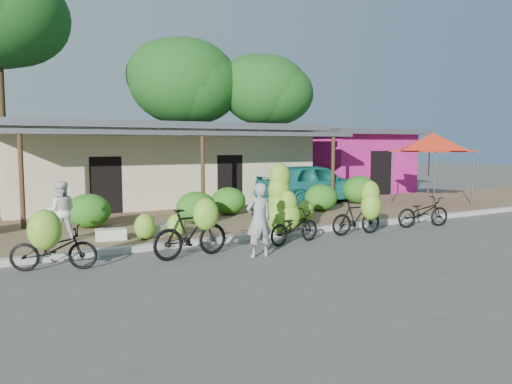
# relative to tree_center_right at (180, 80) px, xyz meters

# --- Properties ---
(ground) EXTENTS (100.00, 100.00, 0.00)m
(ground) POSITION_rel_tree_center_right_xyz_m (-3.31, -16.61, -6.02)
(ground) COLOR #504D4A
(ground) RESTS_ON ground
(sidewalk) EXTENTS (60.00, 6.00, 0.12)m
(sidewalk) POSITION_rel_tree_center_right_xyz_m (-3.31, -11.61, -5.96)
(sidewalk) COLOR brown
(sidewalk) RESTS_ON ground
(curb) EXTENTS (60.00, 0.25, 0.15)m
(curb) POSITION_rel_tree_center_right_xyz_m (-3.31, -14.61, -5.95)
(curb) COLOR #A8A399
(curb) RESTS_ON ground
(shop_main) EXTENTS (13.00, 8.50, 3.35)m
(shop_main) POSITION_rel_tree_center_right_xyz_m (-3.31, -5.68, -4.30)
(shop_main) COLOR #BAB38C
(shop_main) RESTS_ON ground
(shop_pink) EXTENTS (6.00, 6.00, 3.25)m
(shop_pink) POSITION_rel_tree_center_right_xyz_m (7.19, -5.62, -4.35)
(shop_pink) COLOR #DB2187
(shop_pink) RESTS_ON ground
(tree_center_right) EXTENTS (5.95, 5.89, 8.27)m
(tree_center_right) POSITION_rel_tree_center_right_xyz_m (0.00, 0.00, 0.00)
(tree_center_right) COLOR #47311C
(tree_center_right) RESTS_ON ground
(tree_near_right) EXTENTS (4.96, 4.82, 7.42)m
(tree_near_right) POSITION_rel_tree_center_right_xyz_m (4.00, -2.00, -0.44)
(tree_near_right) COLOR #47311C
(tree_near_right) RESTS_ON ground
(hedge_1) EXTENTS (1.26, 1.14, 0.99)m
(hedge_1) POSITION_rel_tree_center_right_xyz_m (-7.25, -11.31, -5.41)
(hedge_1) COLOR #186116
(hedge_1) RESTS_ON sidewalk
(hedge_2) EXTENTS (1.24, 1.11, 0.97)m
(hedge_2) POSITION_rel_tree_center_right_xyz_m (-4.22, -12.06, -5.42)
(hedge_2) COLOR #186116
(hedge_2) RESTS_ON sidewalk
(hedge_3) EXTENTS (1.21, 1.08, 0.94)m
(hedge_3) POSITION_rel_tree_center_right_xyz_m (-2.53, -10.89, -5.43)
(hedge_3) COLOR #186116
(hedge_3) RESTS_ON sidewalk
(hedge_4) EXTENTS (1.23, 1.11, 0.96)m
(hedge_4) POSITION_rel_tree_center_right_xyz_m (0.82, -11.68, -5.42)
(hedge_4) COLOR #186116
(hedge_4) RESTS_ON sidewalk
(hedge_5) EXTENTS (1.43, 1.29, 1.12)m
(hedge_5) POSITION_rel_tree_center_right_xyz_m (3.55, -10.66, -5.34)
(hedge_5) COLOR #186116
(hedge_5) RESTS_ON sidewalk
(red_canopy) EXTENTS (3.50, 3.50, 2.86)m
(red_canopy) POSITION_rel_tree_center_right_xyz_m (6.00, -12.18, -3.41)
(red_canopy) COLOR #59595E
(red_canopy) RESTS_ON sidewalk
(bike_far_left) EXTENTS (1.79, 1.44, 1.32)m
(bike_far_left) POSITION_rel_tree_center_right_xyz_m (-8.83, -15.64, -5.47)
(bike_far_left) COLOR black
(bike_far_left) RESTS_ON ground
(bike_left) EXTENTS (1.90, 1.25, 1.40)m
(bike_left) POSITION_rel_tree_center_right_xyz_m (-5.95, -15.93, -5.39)
(bike_left) COLOR black
(bike_left) RESTS_ON ground
(bike_center) EXTENTS (1.73, 1.30, 2.04)m
(bike_center) POSITION_rel_tree_center_right_xyz_m (-3.12, -15.37, -5.22)
(bike_center) COLOR black
(bike_center) RESTS_ON ground
(bike_right) EXTENTS (1.62, 1.20, 1.56)m
(bike_right) POSITION_rel_tree_center_right_xyz_m (-0.88, -15.74, -5.35)
(bike_right) COLOR black
(bike_right) RESTS_ON ground
(bike_far_right) EXTENTS (1.84, 0.98, 0.92)m
(bike_far_right) POSITION_rel_tree_center_right_xyz_m (1.80, -15.52, -5.56)
(bike_far_right) COLOR black
(bike_far_right) RESTS_ON ground
(loose_banana_a) EXTENTS (0.53, 0.45, 0.66)m
(loose_banana_a) POSITION_rel_tree_center_right_xyz_m (-6.40, -13.87, -5.57)
(loose_banana_a) COLOR #71A82A
(loose_banana_a) RESTS_ON sidewalk
(loose_banana_b) EXTENTS (0.49, 0.42, 0.62)m
(loose_banana_b) POSITION_rel_tree_center_right_xyz_m (-5.63, -14.03, -5.59)
(loose_banana_b) COLOR #71A82A
(loose_banana_b) RESTS_ON sidewalk
(loose_banana_c) EXTENTS (0.55, 0.47, 0.69)m
(loose_banana_c) POSITION_rel_tree_center_right_xyz_m (-1.25, -13.60, -5.56)
(loose_banana_c) COLOR #71A82A
(loose_banana_c) RESTS_ON sidewalk
(sack_near) EXTENTS (0.94, 0.76, 0.30)m
(sack_near) POSITION_rel_tree_center_right_xyz_m (-5.68, -13.42, -5.75)
(sack_near) COLOR beige
(sack_near) RESTS_ON sidewalk
(sack_far) EXTENTS (0.80, 0.50, 0.28)m
(sack_far) POSITION_rel_tree_center_right_xyz_m (-7.16, -13.48, -5.76)
(sack_far) COLOR beige
(sack_far) RESTS_ON sidewalk
(vendor) EXTENTS (0.64, 0.44, 1.67)m
(vendor) POSITION_rel_tree_center_right_xyz_m (-4.60, -16.52, -5.19)
(vendor) COLOR gray
(vendor) RESTS_ON ground
(bystander) EXTENTS (0.83, 0.70, 1.51)m
(bystander) POSITION_rel_tree_center_right_xyz_m (-8.25, -13.01, -5.15)
(bystander) COLOR silver
(bystander) RESTS_ON sidewalk
(teal_van) EXTENTS (4.89, 2.16, 1.64)m
(teal_van) POSITION_rel_tree_center_right_xyz_m (1.96, -9.61, -5.08)
(teal_van) COLOR #1A7970
(teal_van) RESTS_ON sidewalk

